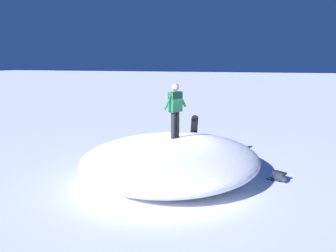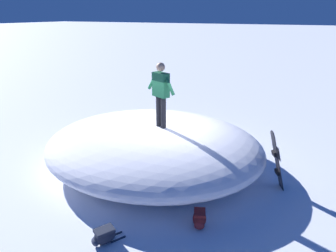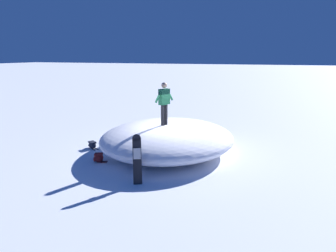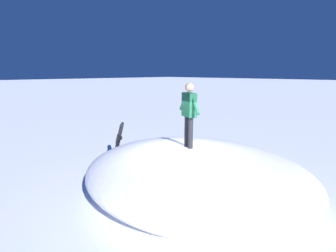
# 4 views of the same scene
# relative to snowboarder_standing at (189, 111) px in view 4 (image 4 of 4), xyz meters

# --- Properties ---
(ground) EXTENTS (240.00, 240.00, 0.00)m
(ground) POSITION_rel_snowboarder_standing_xyz_m (0.03, 0.30, -2.24)
(ground) COLOR white
(snow_mound) EXTENTS (6.38, 5.70, 1.23)m
(snow_mound) POSITION_rel_snowboarder_standing_xyz_m (-0.27, 0.04, -1.63)
(snow_mound) COLOR white
(snow_mound) RESTS_ON ground
(snowboarder_standing) EXTENTS (1.01, 0.47, 1.74)m
(snowboarder_standing) POSITION_rel_snowboarder_standing_xyz_m (0.00, 0.00, 0.00)
(snowboarder_standing) COLOR black
(snowboarder_standing) RESTS_ON snow_mound
(snowboard_primary_upright) EXTENTS (0.52, 0.45, 1.56)m
(snowboard_primary_upright) POSITION_rel_snowboarder_standing_xyz_m (3.05, 0.24, -1.44)
(snowboard_primary_upright) COLOR black
(snowboard_primary_upright) RESTS_ON ground
(backpack_near) EXTENTS (0.51, 0.67, 0.31)m
(backpack_near) POSITION_rel_snowboarder_standing_xyz_m (0.46, -3.25, -2.08)
(backpack_near) COLOR #1E2333
(backpack_near) RESTS_ON ground
(backpack_far) EXTENTS (0.39, 0.57, 0.36)m
(backpack_far) POSITION_rel_snowboarder_standing_xyz_m (1.91, -1.98, -2.05)
(backpack_far) COLOR maroon
(backpack_far) RESTS_ON ground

